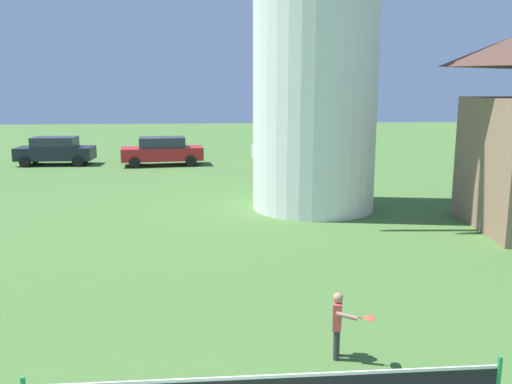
% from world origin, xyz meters
% --- Properties ---
extents(player_far, '(0.67, 0.60, 1.11)m').
position_xyz_m(player_far, '(1.73, 4.00, 0.63)').
color(player_far, '#333338').
rests_on(player_far, ground_plane).
extents(parked_car_black, '(4.16, 1.93, 1.56)m').
position_xyz_m(parked_car_black, '(-8.92, 26.82, 0.81)').
color(parked_car_black, '#1E232D').
rests_on(parked_car_black, ground_plane).
extents(parked_car_red, '(4.59, 2.30, 1.56)m').
position_xyz_m(parked_car_red, '(-2.97, 26.16, 0.81)').
color(parked_car_red, red).
rests_on(parked_car_red, ground_plane).
extents(parked_car_silver, '(4.20, 2.11, 1.56)m').
position_xyz_m(parked_car_silver, '(4.14, 26.34, 0.81)').
color(parked_car_silver, silver).
rests_on(parked_car_silver, ground_plane).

